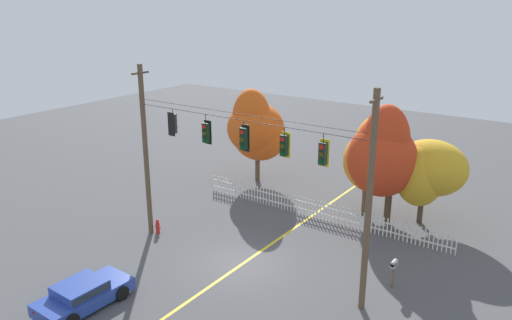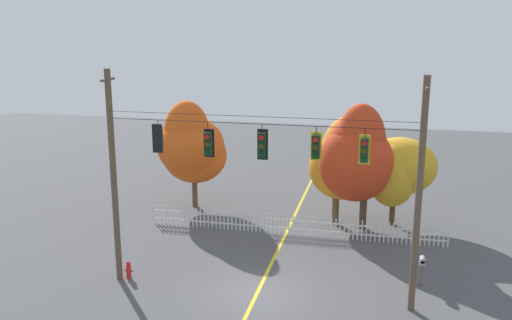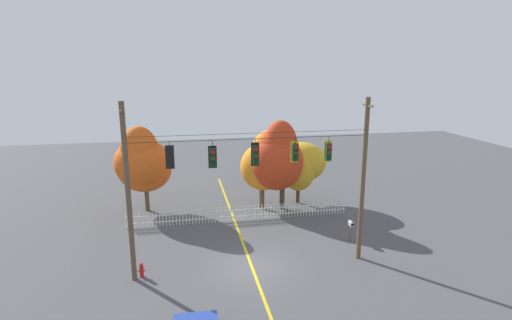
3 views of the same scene
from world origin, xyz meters
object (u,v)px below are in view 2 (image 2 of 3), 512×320
(autumn_maple_mid, at_px, (344,162))
(autumn_maple_far_west, at_px, (397,169))
(traffic_signal_northbound_secondary, at_px, (262,145))
(traffic_signal_eastbound_side, at_px, (364,150))
(traffic_signal_southbound_primary, at_px, (316,147))
(traffic_signal_northbound_primary, at_px, (208,144))
(autumn_maple_near_fence, at_px, (191,147))
(traffic_signal_westbound_side, at_px, (158,138))
(fire_hydrant, at_px, (129,270))
(roadside_mailbox, at_px, (422,262))
(autumn_oak_far_east, at_px, (357,156))

(autumn_maple_mid, distance_m, autumn_maple_far_west, 2.94)
(traffic_signal_northbound_secondary, height_order, traffic_signal_eastbound_side, same)
(traffic_signal_southbound_primary, bearing_deg, traffic_signal_northbound_primary, 180.00)
(autumn_maple_near_fence, distance_m, autumn_maple_far_west, 12.10)
(autumn_maple_mid, height_order, autumn_maple_far_west, autumn_maple_mid)
(traffic_signal_northbound_secondary, height_order, autumn_maple_near_fence, traffic_signal_northbound_secondary)
(traffic_signal_westbound_side, xyz_separation_m, autumn_maple_near_fence, (-2.27, 10.40, -2.76))
(traffic_signal_northbound_secondary, bearing_deg, traffic_signal_northbound_primary, -179.98)
(traffic_signal_westbound_side, xyz_separation_m, fire_hydrant, (-1.76, 0.18, -6.10))
(fire_hydrant, bearing_deg, autumn_maple_mid, 46.47)
(traffic_signal_northbound_primary, xyz_separation_m, roadside_mailbox, (8.76, 2.23, -5.26))
(traffic_signal_northbound_secondary, xyz_separation_m, traffic_signal_southbound_primary, (2.12, -0.00, 0.04))
(traffic_signal_northbound_secondary, height_order, fire_hydrant, traffic_signal_northbound_secondary)
(traffic_signal_northbound_secondary, bearing_deg, traffic_signal_southbound_primary, -0.02)
(traffic_signal_northbound_primary, relative_size, autumn_maple_mid, 0.24)
(traffic_signal_northbound_secondary, distance_m, autumn_oak_far_east, 9.44)
(autumn_maple_mid, bearing_deg, autumn_oak_far_east, -46.27)
(traffic_signal_northbound_primary, distance_m, traffic_signal_eastbound_side, 6.17)
(autumn_maple_near_fence, bearing_deg, autumn_oak_far_east, -10.50)
(traffic_signal_eastbound_side, distance_m, fire_hydrant, 11.70)
(traffic_signal_northbound_primary, distance_m, roadside_mailbox, 10.46)
(traffic_signal_southbound_primary, distance_m, traffic_signal_eastbound_side, 1.84)
(traffic_signal_southbound_primary, xyz_separation_m, roadside_mailbox, (4.43, 2.23, -5.34))
(autumn_oak_far_east, bearing_deg, traffic_signal_northbound_primary, -122.97)
(traffic_signal_westbound_side, relative_size, traffic_signal_southbound_primary, 0.98)
(traffic_signal_northbound_primary, bearing_deg, traffic_signal_southbound_primary, -0.00)
(traffic_signal_eastbound_side, relative_size, roadside_mailbox, 1.06)
(traffic_signal_northbound_secondary, height_order, autumn_maple_mid, traffic_signal_northbound_secondary)
(autumn_oak_far_east, bearing_deg, traffic_signal_southbound_primary, -98.05)
(traffic_signal_southbound_primary, distance_m, autumn_maple_mid, 9.75)
(traffic_signal_westbound_side, bearing_deg, traffic_signal_eastbound_side, 0.13)
(traffic_signal_westbound_side, relative_size, fire_hydrant, 1.67)
(traffic_signal_southbound_primary, relative_size, roadside_mailbox, 1.02)
(traffic_signal_northbound_secondary, bearing_deg, autumn_oak_far_east, 68.69)
(traffic_signal_southbound_primary, relative_size, fire_hydrant, 1.71)
(traffic_signal_northbound_primary, xyz_separation_m, fire_hydrant, (-3.88, 0.16, -5.95))
(traffic_signal_southbound_primary, bearing_deg, autumn_maple_near_fence, 130.05)
(autumn_oak_far_east, height_order, fire_hydrant, autumn_oak_far_east)
(autumn_maple_mid, bearing_deg, autumn_maple_near_fence, 173.32)
(autumn_oak_far_east, relative_size, roadside_mailbox, 5.19)
(traffic_signal_westbound_side, relative_size, roadside_mailbox, 1.00)
(traffic_signal_westbound_side, distance_m, roadside_mailbox, 12.35)
(traffic_signal_southbound_primary, relative_size, autumn_oak_far_east, 0.20)
(traffic_signal_southbound_primary, bearing_deg, traffic_signal_northbound_secondary, 179.98)
(traffic_signal_northbound_primary, xyz_separation_m, traffic_signal_southbound_primary, (4.33, -0.00, 0.09))
(autumn_maple_far_west, height_order, fire_hydrant, autumn_maple_far_west)
(autumn_maple_near_fence, bearing_deg, autumn_maple_far_west, -2.69)
(autumn_maple_mid, xyz_separation_m, autumn_maple_far_west, (2.88, 0.51, -0.36))
(traffic_signal_westbound_side, bearing_deg, autumn_maple_far_west, 45.08)
(traffic_signal_northbound_primary, bearing_deg, autumn_oak_far_east, 57.03)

